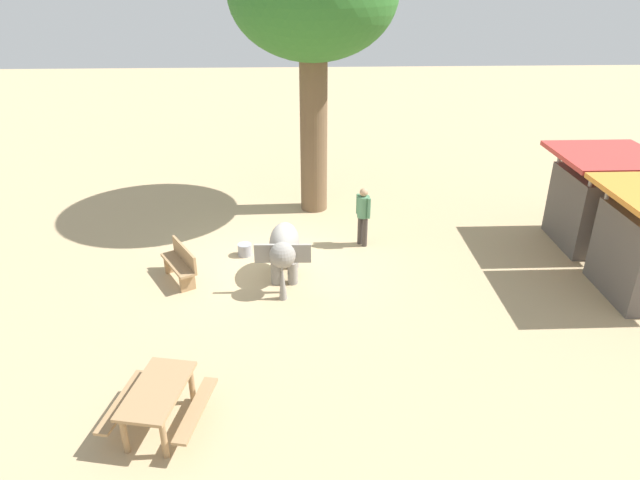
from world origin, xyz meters
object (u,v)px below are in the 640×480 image
object	(u,v)px
person_handler	(363,212)
feed_bucket	(245,250)
elephant	(284,248)
wooden_bench	(181,263)
market_stall_red	(597,204)
picnic_table_near	(158,398)

from	to	relation	value
person_handler	feed_bucket	xyz separation A→B (m)	(0.49, -3.11, -0.79)
elephant	wooden_bench	distance (m)	2.48
market_stall_red	picnic_table_near	bearing A→B (deg)	-58.00
person_handler	picnic_table_near	bearing A→B (deg)	20.80
wooden_bench	person_handler	bearing A→B (deg)	-99.39
wooden_bench	market_stall_red	world-z (taller)	market_stall_red
person_handler	market_stall_red	xyz separation A→B (m)	(0.17, 6.15, 0.19)
picnic_table_near	elephant	bearing A→B (deg)	168.73
elephant	person_handler	distance (m)	2.71
elephant	feed_bucket	distance (m)	1.79
picnic_table_near	market_stall_red	xyz separation A→B (m)	(-6.33, 10.14, 0.55)
wooden_bench	picnic_table_near	size ratio (longest dim) A/B	0.80
wooden_bench	feed_bucket	size ratio (longest dim) A/B	3.92
picnic_table_near	market_stall_red	world-z (taller)	market_stall_red
feed_bucket	picnic_table_near	bearing A→B (deg)	-8.36
elephant	market_stall_red	size ratio (longest dim) A/B	0.75
elephant	market_stall_red	world-z (taller)	market_stall_red
person_handler	feed_bucket	bearing A→B (deg)	-28.68
elephant	feed_bucket	size ratio (longest dim) A/B	5.24
person_handler	wooden_bench	size ratio (longest dim) A/B	1.15
feed_bucket	wooden_bench	bearing A→B (deg)	-48.60
elephant	person_handler	world-z (taller)	person_handler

